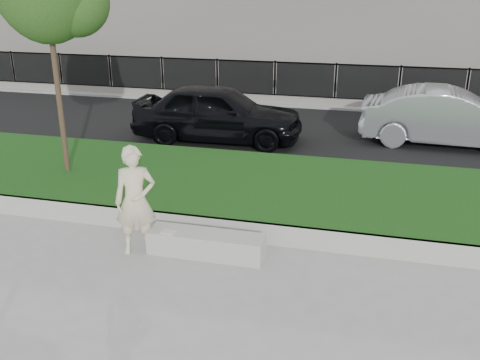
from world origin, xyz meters
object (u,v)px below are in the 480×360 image
(car_dark, at_px, (218,113))
(car_silver, at_px, (449,117))
(book, at_px, (168,232))
(stone_bench, at_px, (206,244))
(man, at_px, (135,201))

(car_dark, height_order, car_silver, car_dark)
(book, bearing_deg, car_dark, 106.02)
(car_dark, bearing_deg, stone_bench, -167.59)
(stone_bench, distance_m, car_silver, 8.96)
(man, xyz_separation_m, car_silver, (5.80, 7.80, -0.12))
(man, xyz_separation_m, car_dark, (-0.51, 6.64, -0.09))
(book, bearing_deg, stone_bench, 18.80)
(stone_bench, height_order, car_silver, car_silver)
(book, bearing_deg, man, -171.30)
(book, bearing_deg, car_silver, 62.90)
(man, height_order, car_dark, man)
(car_dark, bearing_deg, book, -173.03)
(man, height_order, car_silver, man)
(car_silver, bearing_deg, stone_bench, 151.30)
(car_dark, distance_m, car_silver, 6.42)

